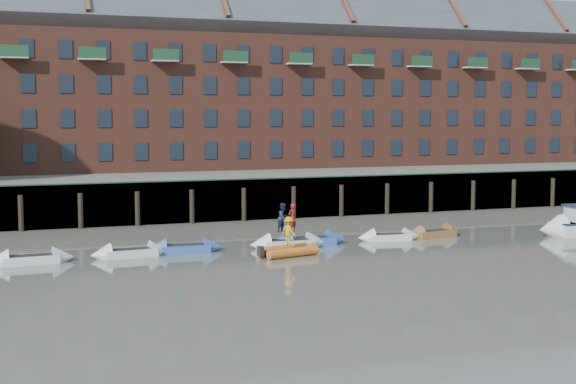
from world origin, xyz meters
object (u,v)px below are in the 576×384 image
motor_launch (576,225)px  person_rower_b (283,218)px  person_rower_a (292,218)px  rowboat_0 (31,259)px  person_rib_crew (289,231)px  rowboat_5 (389,237)px  rowboat_3 (289,243)px  rowboat_4 (309,241)px  rowboat_2 (185,248)px  rowboat_1 (130,253)px  rowboat_6 (434,234)px  rib_tender (290,251)px

motor_launch → person_rower_b: 20.40m
person_rower_a → rowboat_0: bearing=-27.4°
person_rib_crew → rowboat_5: bearing=-90.8°
rowboat_3 → rowboat_5: (7.10, 0.49, -0.03)m
rowboat_3 → motor_launch: size_ratio=0.77×
motor_launch → rowboat_5: bearing=-5.4°
motor_launch → rowboat_4: bearing=-2.2°
rowboat_0 → rowboat_2: (8.73, 0.73, -0.00)m
rowboat_1 → rowboat_6: rowboat_1 is taller
rowboat_2 → rowboat_3: bearing=0.2°
rowboat_5 → motor_launch: 13.08m
rowboat_1 → rowboat_0: bearing=178.5°
rowboat_0 → rib_tender: rowboat_0 is taller
rowboat_6 → rowboat_0: bearing=173.4°
rowboat_4 → person_rower_a: person_rower_a is taller
rowboat_3 → rowboat_1: bearing=-175.5°
rowboat_5 → person_rower_a: size_ratio=2.50×
rowboat_2 → rowboat_3: (6.38, -0.43, 0.02)m
rowboat_2 → rib_tender: rowboat_2 is taller
person_rower_a → person_rower_b: person_rower_b is taller
person_rower_a → person_rib_crew: size_ratio=1.03×
person_rower_b → person_rower_a: bearing=-46.8°
rib_tender → person_rower_a: (1.11, 2.62, 1.56)m
motor_launch → rowboat_2: bearing=-0.3°
rowboat_6 → rowboat_5: bearing=175.1°
rowboat_0 → rowboat_3: 15.11m
rowboat_2 → motor_launch: motor_launch is taller
rib_tender → person_rower_b: size_ratio=2.06×
rowboat_1 → rowboat_3: bearing=-4.6°
rowboat_1 → person_rower_a: size_ratio=2.68×
rowboat_0 → person_rower_b: 14.90m
rowboat_5 → motor_launch: size_ratio=0.67×
rowboat_1 → rowboat_3: size_ratio=0.93×
rowboat_2 → motor_launch: 26.45m
rowboat_1 → person_rib_crew: bearing=-21.6°
rowboat_4 → rowboat_5: size_ratio=1.15×
rowboat_0 → person_rib_crew: size_ratio=2.77×
rib_tender → rowboat_0: bearing=157.2°
rib_tender → person_rower_a: 3.25m
rowboat_0 → rowboat_5: rowboat_0 is taller
rowboat_1 → rowboat_5: 16.75m
rowboat_0 → rowboat_4: bearing=-0.1°
rowboat_2 → rib_tender: 6.29m
rowboat_5 → rib_tender: bearing=-151.1°
rowboat_1 → person_rower_b: (9.35, 0.14, 1.61)m
rowboat_1 → rowboat_5: bearing=-2.9°
rowboat_1 → rowboat_2: rowboat_1 is taller
rowboat_4 → rowboat_3: bearing=-164.2°
rowboat_1 → person_rib_crew: person_rib_crew is taller
person_rower_b → person_rib_crew: person_rower_b is taller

